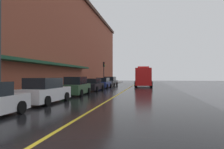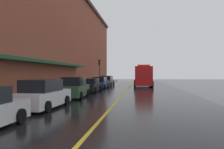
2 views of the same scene
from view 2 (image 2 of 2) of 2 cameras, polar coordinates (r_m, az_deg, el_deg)
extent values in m
plane|color=black|center=(29.50, 3.81, -3.80)|extent=(112.00, 112.00, 0.00)
cube|color=gray|center=(30.51, -7.91, -3.52)|extent=(2.40, 70.00, 0.15)
cube|color=gold|center=(29.50, 3.81, -3.79)|extent=(0.16, 70.00, 0.01)
cube|color=brown|center=(32.88, -21.68, 9.52)|extent=(13.04, 64.00, 14.78)
cube|color=#19472D|center=(22.17, -15.71, 2.87)|extent=(1.20, 22.40, 0.24)
cylinder|color=black|center=(10.23, -21.90, -9.67)|extent=(0.22, 0.64, 0.64)
cube|color=silver|center=(14.25, -16.72, -5.71)|extent=(1.88, 4.72, 0.85)
cube|color=black|center=(13.98, -17.13, -2.64)|extent=(1.66, 2.61, 0.70)
cylinder|color=black|center=(15.97, -17.41, -6.09)|extent=(0.23, 0.64, 0.64)
cylinder|color=black|center=(15.27, -11.28, -6.38)|extent=(0.23, 0.64, 0.64)
cylinder|color=black|center=(13.44, -22.90, -7.30)|extent=(0.23, 0.64, 0.64)
cylinder|color=black|center=(12.60, -15.83, -7.79)|extent=(0.23, 0.64, 0.64)
cube|color=#2D5133|center=(19.98, -9.32, -3.96)|extent=(1.90, 4.56, 0.88)
cube|color=black|center=(19.72, -9.48, -1.68)|extent=(1.64, 2.53, 0.72)
cylinder|color=black|center=(21.57, -10.64, -4.44)|extent=(0.25, 0.65, 0.64)
cylinder|color=black|center=(21.17, -6.08, -4.52)|extent=(0.25, 0.65, 0.64)
cylinder|color=black|center=(18.91, -12.94, -5.10)|extent=(0.25, 0.65, 0.64)
cylinder|color=black|center=(18.45, -7.77, -5.23)|extent=(0.25, 0.65, 0.64)
cube|color=black|center=(26.07, -5.49, -3.12)|extent=(1.94, 4.64, 0.75)
cube|color=black|center=(25.81, -5.61, -1.64)|extent=(1.71, 2.57, 0.61)
cylinder|color=black|center=(27.69, -6.62, -3.40)|extent=(0.24, 0.65, 0.64)
cylinder|color=black|center=(27.26, -2.86, -3.46)|extent=(0.24, 0.65, 0.64)
cylinder|color=black|center=(24.96, -8.36, -3.80)|extent=(0.24, 0.65, 0.64)
cylinder|color=black|center=(24.48, -4.21, -3.88)|extent=(0.24, 0.65, 0.64)
cube|color=navy|center=(32.09, -3.00, -2.46)|extent=(1.80, 4.51, 0.78)
cube|color=black|center=(31.85, -3.08, -1.20)|extent=(1.61, 2.49, 0.64)
cylinder|color=black|center=(33.65, -4.05, -2.75)|extent=(0.23, 0.64, 0.64)
cylinder|color=black|center=(33.32, -1.04, -2.78)|extent=(0.23, 0.64, 0.64)
cylinder|color=black|center=(30.93, -5.12, -3.02)|extent=(0.23, 0.64, 0.64)
cylinder|color=black|center=(30.58, -1.85, -3.05)|extent=(0.23, 0.64, 0.64)
cube|color=#595B60|center=(37.99, -1.29, -1.99)|extent=(1.99, 4.45, 0.85)
cube|color=black|center=(37.75, -1.35, -0.83)|extent=(1.73, 2.47, 0.69)
cylinder|color=black|center=(39.51, -2.25, -2.31)|extent=(0.24, 0.65, 0.64)
cylinder|color=black|center=(39.18, 0.42, -2.33)|extent=(0.24, 0.65, 0.64)
cylinder|color=black|center=(36.85, -3.10, -2.49)|extent=(0.24, 0.65, 0.64)
cylinder|color=black|center=(36.50, -0.25, -2.52)|extent=(0.24, 0.65, 0.64)
cube|color=red|center=(34.08, 7.91, -0.35)|extent=(2.62, 2.22, 2.85)
cube|color=red|center=(38.07, 7.69, -0.46)|extent=(2.71, 5.30, 2.62)
cube|color=red|center=(34.10, 7.91, 2.24)|extent=(1.81, 0.65, 0.24)
cylinder|color=black|center=(34.26, 10.07, -2.40)|extent=(0.33, 1.01, 1.00)
cylinder|color=black|center=(34.16, 5.73, -2.41)|extent=(0.33, 1.01, 1.00)
cylinder|color=black|center=(37.52, 9.70, -2.17)|extent=(0.33, 1.01, 1.00)
cylinder|color=black|center=(37.43, 5.73, -2.17)|extent=(0.33, 1.01, 1.00)
cylinder|color=black|center=(39.62, 9.49, -2.04)|extent=(0.33, 1.01, 1.00)
cylinder|color=black|center=(39.54, 5.73, -2.05)|extent=(0.33, 1.01, 1.00)
cylinder|color=#4C4C51|center=(26.21, -8.55, -2.83)|extent=(0.07, 0.07, 1.05)
cube|color=black|center=(26.18, -8.55, -1.38)|extent=(0.14, 0.18, 0.28)
cylinder|color=#4C4C51|center=(34.52, -4.64, -2.09)|extent=(0.07, 0.07, 1.05)
cube|color=black|center=(34.50, -4.64, -0.98)|extent=(0.14, 0.18, 0.28)
cylinder|color=#4C4C51|center=(27.64, -7.70, -2.67)|extent=(0.07, 0.07, 1.05)
cube|color=black|center=(27.62, -7.70, -1.29)|extent=(0.14, 0.18, 0.28)
cylinder|color=#4C4C51|center=(28.60, -7.18, -2.57)|extent=(0.07, 0.07, 1.05)
cube|color=black|center=(28.57, -7.18, -1.24)|extent=(0.14, 0.18, 0.28)
cylinder|color=#232326|center=(38.91, -3.18, -0.09)|extent=(0.14, 0.14, 3.40)
cube|color=black|center=(38.96, -3.19, 3.07)|extent=(0.28, 0.36, 0.90)
sphere|color=red|center=(38.94, -2.95, 3.51)|extent=(0.16, 0.16, 0.16)
sphere|color=gold|center=(38.93, -2.95, 3.07)|extent=(0.16, 0.16, 0.16)
sphere|color=green|center=(38.91, -2.95, 2.63)|extent=(0.16, 0.16, 0.16)
camera|label=1|loc=(1.44, 126.58, -8.82)|focal=34.18mm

